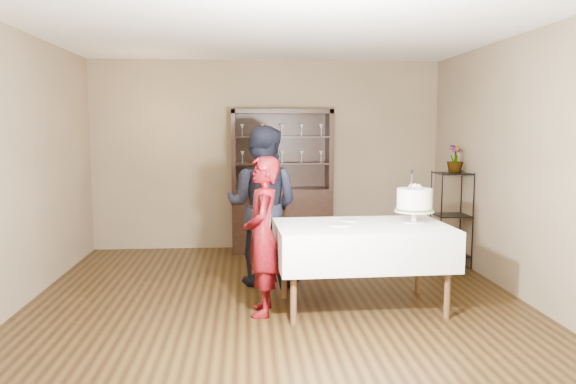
# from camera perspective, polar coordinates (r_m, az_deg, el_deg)

# --- Properties ---
(floor) EXTENTS (5.00, 5.00, 0.00)m
(floor) POSITION_cam_1_polar(r_m,az_deg,el_deg) (5.90, -1.19, -10.70)
(floor) COLOR black
(floor) RESTS_ON ground
(ceiling) EXTENTS (5.00, 5.00, 0.00)m
(ceiling) POSITION_cam_1_polar(r_m,az_deg,el_deg) (5.71, -1.25, 16.12)
(ceiling) COLOR white
(ceiling) RESTS_ON back_wall
(back_wall) EXTENTS (5.00, 0.02, 2.70)m
(back_wall) POSITION_cam_1_polar(r_m,az_deg,el_deg) (8.14, -2.17, 3.75)
(back_wall) COLOR brown
(back_wall) RESTS_ON floor
(wall_left) EXTENTS (0.02, 5.00, 2.70)m
(wall_left) POSITION_cam_1_polar(r_m,az_deg,el_deg) (6.05, -25.59, 2.12)
(wall_left) COLOR brown
(wall_left) RESTS_ON floor
(wall_right) EXTENTS (0.02, 5.00, 2.70)m
(wall_right) POSITION_cam_1_polar(r_m,az_deg,el_deg) (6.30, 22.15, 2.43)
(wall_right) COLOR brown
(wall_right) RESTS_ON floor
(china_hutch) EXTENTS (1.40, 0.48, 2.00)m
(china_hutch) POSITION_cam_1_polar(r_m,az_deg,el_deg) (7.97, -0.64, -1.26)
(china_hutch) COLOR black
(china_hutch) RESTS_ON floor
(plant_etagere) EXTENTS (0.42, 0.42, 1.20)m
(plant_etagere) POSITION_cam_1_polar(r_m,az_deg,el_deg) (7.38, 16.25, -2.26)
(plant_etagere) COLOR black
(plant_etagere) RESTS_ON floor
(cake_table) EXTENTS (1.68, 1.07, 0.82)m
(cake_table) POSITION_cam_1_polar(r_m,az_deg,el_deg) (5.48, 7.49, -5.30)
(cake_table) COLOR white
(cake_table) RESTS_ON floor
(woman) EXTENTS (0.38, 0.56, 1.49)m
(woman) POSITION_cam_1_polar(r_m,az_deg,el_deg) (5.25, -2.62, -4.48)
(woman) COLOR #380506
(woman) RESTS_ON floor
(man) EXTENTS (1.03, 0.91, 1.77)m
(man) POSITION_cam_1_polar(r_m,az_deg,el_deg) (6.25, -2.64, -1.41)
(man) COLOR black
(man) RESTS_ON floor
(cake) EXTENTS (0.45, 0.45, 0.53)m
(cake) POSITION_cam_1_polar(r_m,az_deg,el_deg) (5.63, 12.72, -0.92)
(cake) COLOR silver
(cake) RESTS_ON cake_table
(plate_near) EXTENTS (0.26, 0.26, 0.01)m
(plate_near) POSITION_cam_1_polar(r_m,az_deg,el_deg) (5.38, 5.43, -3.32)
(plate_near) COLOR silver
(plate_near) RESTS_ON cake_table
(plate_far) EXTENTS (0.22, 0.22, 0.01)m
(plate_far) POSITION_cam_1_polar(r_m,az_deg,el_deg) (5.64, 6.32, -2.86)
(plate_far) COLOR silver
(plate_far) RESTS_ON cake_table
(potted_plant) EXTENTS (0.27, 0.27, 0.35)m
(potted_plant) POSITION_cam_1_polar(r_m,az_deg,el_deg) (7.26, 16.61, 3.23)
(potted_plant) COLOR #416731
(potted_plant) RESTS_ON plant_etagere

